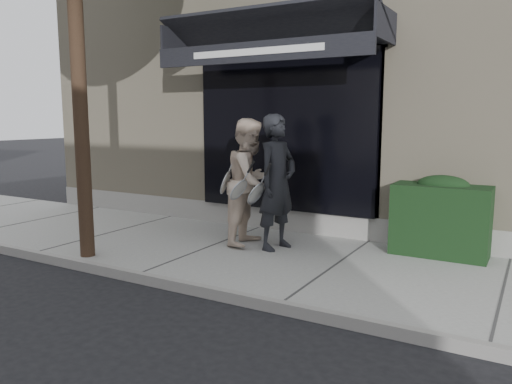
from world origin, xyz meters
The scene contains 7 objects.
ground centered at (0.00, 0.00, 0.00)m, with size 80.00×80.00×0.00m, color black.
sidewalk centered at (0.00, 0.00, 0.06)m, with size 20.00×3.00×0.12m, color gray.
curb centered at (0.00, -1.55, 0.07)m, with size 20.00×0.10×0.14m, color gray.
building_facade centered at (-0.01, 4.96, 2.74)m, with size 14.30×8.04×5.64m.
hedge centered at (1.10, 1.25, 0.66)m, with size 1.30×0.70×1.14m.
pedestrian_front centered at (-1.07, 0.38, 1.11)m, with size 0.89×0.89×1.99m.
pedestrian_back centered at (-1.55, 0.44, 1.08)m, with size 0.82×1.00×1.92m.
Camera 1 is at (2.27, -6.05, 2.05)m, focal length 35.00 mm.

